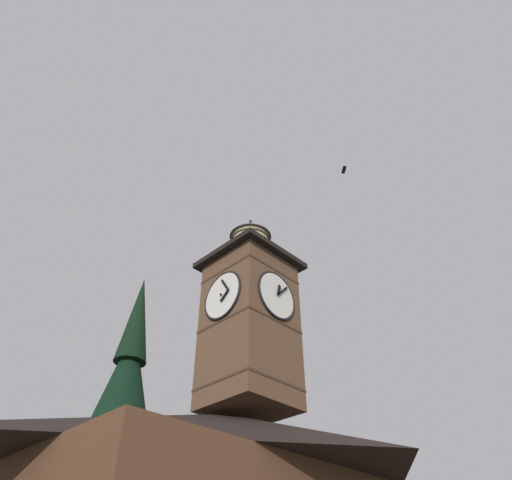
% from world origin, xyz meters
% --- Properties ---
extents(clock_tower, '(3.90, 3.90, 9.83)m').
position_xyz_m(clock_tower, '(1.11, 0.67, 11.86)').
color(clock_tower, brown).
rests_on(clock_tower, building_main).
extents(pine_tree_behind, '(5.15, 5.15, 16.59)m').
position_xyz_m(pine_tree_behind, '(2.50, -6.57, 6.67)').
color(pine_tree_behind, '#473323').
rests_on(pine_tree_behind, ground_plane).
extents(moon, '(1.95, 1.95, 1.95)m').
position_xyz_m(moon, '(-17.90, -32.27, 14.11)').
color(moon, silver).
extents(flying_bird_high, '(0.50, 0.52, 0.14)m').
position_xyz_m(flying_bird_high, '(-2.23, 4.62, 20.81)').
color(flying_bird_high, black).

